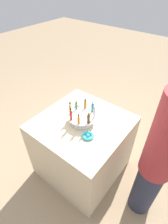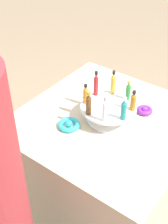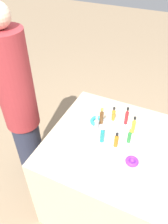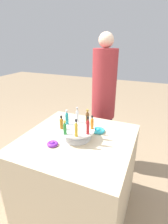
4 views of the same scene
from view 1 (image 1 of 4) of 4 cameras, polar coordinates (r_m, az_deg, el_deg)
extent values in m
plane|color=#997F60|center=(2.34, -0.47, -17.23)|extent=(12.00, 12.00, 0.00)
cube|color=beige|center=(2.02, -0.53, -11.27)|extent=(0.87, 0.87, 0.78)
cylinder|color=white|center=(1.73, -0.60, -3.12)|extent=(0.22, 0.22, 0.01)
cylinder|color=white|center=(1.71, -0.61, -2.23)|extent=(0.12, 0.12, 0.06)
cylinder|color=white|center=(1.68, -0.62, -1.29)|extent=(0.28, 0.28, 0.01)
cylinder|color=#AD6B19|center=(1.74, 0.40, 2.27)|extent=(0.03, 0.03, 0.08)
cone|color=#AD6B19|center=(1.71, 0.41, 3.51)|extent=(0.03, 0.03, 0.02)
cylinder|color=black|center=(1.71, 0.41, 3.93)|extent=(0.02, 0.02, 0.01)
cylinder|color=#288438|center=(1.74, -2.54, 2.02)|extent=(0.02, 0.02, 0.08)
cone|color=#288438|center=(1.71, -2.58, 3.24)|extent=(0.02, 0.02, 0.02)
cylinder|color=gold|center=(1.70, -2.60, 3.65)|extent=(0.02, 0.02, 0.01)
cylinder|color=gold|center=(1.68, -4.50, 0.78)|extent=(0.02, 0.02, 0.10)
cone|color=gold|center=(1.64, -4.60, 2.35)|extent=(0.02, 0.02, 0.02)
cylinder|color=black|center=(1.63, -4.63, 2.88)|extent=(0.02, 0.02, 0.02)
cylinder|color=#B21E23|center=(1.61, -4.28, -1.18)|extent=(0.02, 0.02, 0.10)
cone|color=#B21E23|center=(1.57, -4.38, 0.49)|extent=(0.02, 0.02, 0.02)
cylinder|color=black|center=(1.56, -4.42, 1.05)|extent=(0.02, 0.02, 0.02)
cylinder|color=orange|center=(1.57, -1.78, -2.79)|extent=(0.02, 0.02, 0.08)
cone|color=orange|center=(1.54, -1.81, -1.49)|extent=(0.02, 0.02, 0.02)
cylinder|color=black|center=(1.53, -1.83, -1.05)|extent=(0.02, 0.02, 0.01)
cylinder|color=brown|center=(1.57, 1.47, -2.33)|extent=(0.03, 0.03, 0.09)
cone|color=brown|center=(1.54, 1.50, -0.80)|extent=(0.03, 0.03, 0.02)
cylinder|color=#B79338|center=(1.53, 1.51, -0.28)|extent=(0.02, 0.02, 0.02)
cylinder|color=silver|center=(1.63, 3.34, -0.57)|extent=(0.02, 0.02, 0.10)
cone|color=silver|center=(1.59, 3.42, 1.02)|extent=(0.02, 0.02, 0.02)
cylinder|color=#B2B2B7|center=(1.58, 3.45, 1.56)|extent=(0.01, 0.01, 0.02)
cylinder|color=teal|center=(1.70, 2.81, 1.28)|extent=(0.03, 0.03, 0.09)
cone|color=teal|center=(1.67, 2.87, 2.71)|extent=(0.03, 0.03, 0.02)
cylinder|color=silver|center=(1.66, 2.89, 3.19)|extent=(0.02, 0.02, 0.02)
torus|color=purple|center=(1.88, -2.20, 1.19)|extent=(0.08, 0.08, 0.03)
sphere|color=purple|center=(1.88, -2.20, 1.31)|extent=(0.04, 0.04, 0.04)
torus|color=#2DB7CC|center=(1.59, 1.29, -7.79)|extent=(0.11, 0.11, 0.03)
sphere|color=#2DB7CC|center=(1.59, 1.30, -7.67)|extent=(0.04, 0.04, 0.04)
cylinder|color=#282D42|center=(1.92, 19.38, -22.42)|extent=(0.23, 0.23, 0.66)
cylinder|color=#9E2D33|center=(1.36, 25.83, -7.91)|extent=(0.27, 0.27, 0.76)
camera|label=2|loc=(1.66, 51.52, 20.33)|focal=50.00mm
camera|label=3|loc=(2.23, 13.05, 37.28)|focal=35.00mm
camera|label=4|loc=(1.99, -39.12, 18.16)|focal=28.00mm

